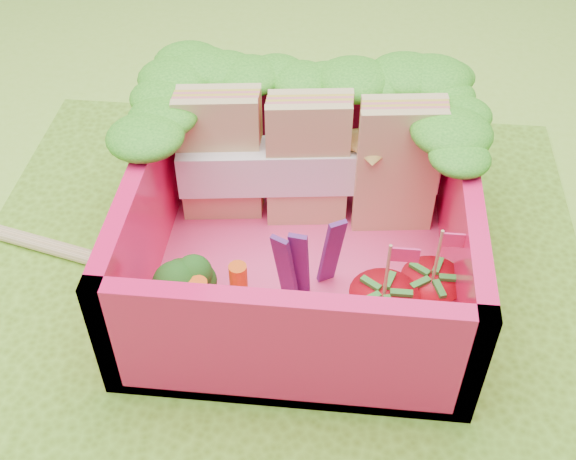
% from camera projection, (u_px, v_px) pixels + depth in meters
% --- Properties ---
extents(ground, '(14.00, 14.00, 0.00)m').
position_uv_depth(ground, '(272.00, 298.00, 2.97)').
color(ground, '#9EDD3E').
rests_on(ground, ground).
extents(placemat, '(2.60, 2.60, 0.03)m').
position_uv_depth(placemat, '(272.00, 296.00, 2.96)').
color(placemat, '#639621').
rests_on(placemat, ground).
extents(bento_floor, '(1.30, 1.30, 0.05)m').
position_uv_depth(bento_floor, '(301.00, 270.00, 3.01)').
color(bento_floor, '#FF4181').
rests_on(bento_floor, placemat).
extents(bento_box, '(1.30, 1.30, 0.55)m').
position_uv_depth(bento_box, '(302.00, 226.00, 2.83)').
color(bento_box, '#FF155A').
rests_on(bento_box, placemat).
extents(lettuce_ruffle, '(1.43, 0.83, 0.11)m').
position_uv_depth(lettuce_ruffle, '(313.00, 85.00, 2.96)').
color(lettuce_ruffle, '#1D7B16').
rests_on(lettuce_ruffle, bento_box).
extents(sandwich_stack, '(1.10, 0.30, 0.60)m').
position_uv_depth(sandwich_stack, '(310.00, 161.00, 3.02)').
color(sandwich_stack, tan).
rests_on(sandwich_stack, bento_floor).
extents(broccoli, '(0.31, 0.31, 0.27)m').
position_uv_depth(broccoli, '(179.00, 288.00, 2.65)').
color(broccoli, '#549347').
rests_on(broccoli, bento_floor).
extents(carrot_sticks, '(0.19, 0.19, 0.28)m').
position_uv_depth(carrot_sticks, '(219.00, 298.00, 2.69)').
color(carrot_sticks, '#F75414').
rests_on(carrot_sticks, bento_floor).
extents(purple_wedges, '(0.24, 0.15, 0.38)m').
position_uv_depth(purple_wedges, '(306.00, 261.00, 2.74)').
color(purple_wedges, '#4C1A5C').
rests_on(purple_wedges, bento_floor).
extents(strawberry_left, '(0.25, 0.25, 0.49)m').
position_uv_depth(strawberry_left, '(381.00, 315.00, 2.63)').
color(strawberry_left, red).
rests_on(strawberry_left, bento_floor).
extents(strawberry_right, '(0.24, 0.24, 0.48)m').
position_uv_depth(strawberry_right, '(429.00, 298.00, 2.70)').
color(strawberry_right, red).
rests_on(strawberry_right, bento_floor).
extents(snap_peas, '(0.31, 0.50, 0.05)m').
position_uv_depth(snap_peas, '(425.00, 302.00, 2.81)').
color(snap_peas, '#68B237').
rests_on(snap_peas, bento_floor).
extents(chopsticks, '(2.01, 0.55, 0.05)m').
position_uv_depth(chopsticks, '(59.00, 249.00, 3.10)').
color(chopsticks, tan).
rests_on(chopsticks, placemat).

